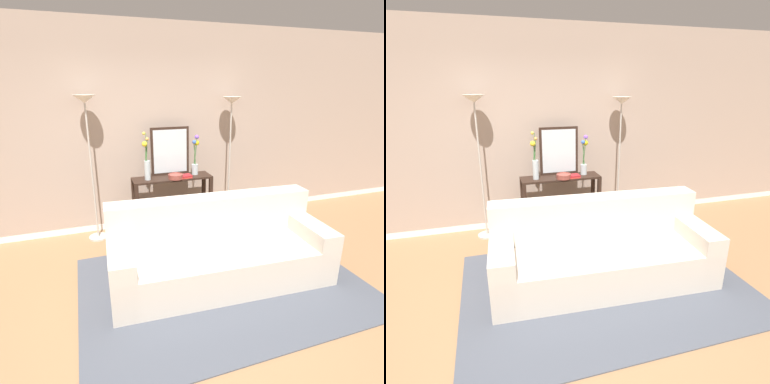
# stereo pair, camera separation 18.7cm
# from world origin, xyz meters

# --- Properties ---
(ground_plane) EXTENTS (16.00, 16.00, 0.02)m
(ground_plane) POSITION_xyz_m (0.00, 0.00, -0.01)
(ground_plane) COLOR #936B47
(back_wall) EXTENTS (12.00, 0.15, 2.89)m
(back_wall) POSITION_xyz_m (0.00, 2.26, 1.44)
(back_wall) COLOR white
(back_wall) RESTS_ON ground
(area_rug) EXTENTS (3.00, 2.08, 0.01)m
(area_rug) POSITION_xyz_m (0.44, 0.32, 0.01)
(area_rug) COLOR #474C56
(area_rug) RESTS_ON ground
(couch) EXTENTS (2.41, 1.05, 0.88)m
(couch) POSITION_xyz_m (0.44, 0.49, 0.31)
(couch) COLOR beige
(couch) RESTS_ON ground
(console_table) EXTENTS (1.13, 0.33, 0.82)m
(console_table) POSITION_xyz_m (0.31, 1.85, 0.55)
(console_table) COLOR black
(console_table) RESTS_ON ground
(floor_lamp_left) EXTENTS (0.28, 0.28, 1.95)m
(floor_lamp_left) POSITION_xyz_m (-0.77, 1.94, 1.53)
(floor_lamp_left) COLOR #B7B2A8
(floor_lamp_left) RESTS_ON ground
(floor_lamp_right) EXTENTS (0.28, 0.28, 1.91)m
(floor_lamp_right) POSITION_xyz_m (1.24, 1.94, 1.50)
(floor_lamp_right) COLOR #B7B2A8
(floor_lamp_right) RESTS_ON ground
(wall_mirror) EXTENTS (0.56, 0.02, 0.69)m
(wall_mirror) POSITION_xyz_m (0.32, 1.99, 1.16)
(wall_mirror) COLOR black
(wall_mirror) RESTS_ON console_table
(vase_tall_flowers) EXTENTS (0.11, 0.11, 0.66)m
(vase_tall_flowers) POSITION_xyz_m (-0.05, 1.84, 1.06)
(vase_tall_flowers) COLOR silver
(vase_tall_flowers) RESTS_ON console_table
(vase_short_flowers) EXTENTS (0.12, 0.12, 0.57)m
(vase_short_flowers) POSITION_xyz_m (0.67, 1.89, 1.07)
(vase_short_flowers) COLOR silver
(vase_short_flowers) RESTS_ON console_table
(fruit_bowl) EXTENTS (0.21, 0.21, 0.07)m
(fruit_bowl) POSITION_xyz_m (0.33, 1.76, 0.85)
(fruit_bowl) COLOR brown
(fruit_bowl) RESTS_ON console_table
(book_stack) EXTENTS (0.20, 0.16, 0.04)m
(book_stack) POSITION_xyz_m (0.47, 1.77, 0.84)
(book_stack) COLOR #BC3328
(book_stack) RESTS_ON console_table
(book_row_under_console) EXTENTS (0.27, 0.18, 0.13)m
(book_row_under_console) POSITION_xyz_m (-0.03, 1.85, 0.06)
(book_row_under_console) COLOR #236033
(book_row_under_console) RESTS_ON ground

